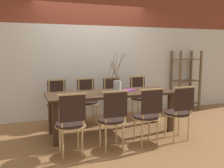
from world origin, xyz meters
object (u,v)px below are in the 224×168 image
Objects in this scene: vase_centerpiece at (117,86)px; book_stack at (129,90)px; chair_near_center at (147,114)px; chair_far_center at (113,97)px; dining_table at (112,98)px; shelving_rack at (185,81)px.

book_stack is at bearing 24.20° from vase_centerpiece.
chair_far_center is at bearing 90.98° from chair_near_center.
dining_table is 0.82m from chair_near_center.
shelving_rack is at bearing 25.63° from book_stack.
dining_table is 10.37× the size of book_stack.
shelving_rack is (2.33, 1.01, 0.10)m from dining_table.
vase_centerpiece is at bearing -155.80° from book_stack.
book_stack is (0.07, -0.67, 0.25)m from chair_far_center.
dining_table is at bearing -169.61° from book_stack.
vase_centerpiece is at bearing -41.19° from dining_table.
dining_table is at bearing -156.63° from shelving_rack.
chair_near_center reaches higher than book_stack.
chair_far_center is 0.72m from book_stack.
vase_centerpiece is (-0.25, 0.68, 0.37)m from chair_near_center.
shelving_rack is (2.00, 1.75, 0.23)m from chair_near_center.
dining_table is at bearing 67.84° from chair_far_center.
chair_near_center is 0.81m from vase_centerpiece.
chair_near_center is 0.62× the size of shelving_rack.
shelving_rack reaches higher than chair_near_center.
shelving_rack is at bearing 25.44° from vase_centerpiece.
chair_near_center is 1.00× the size of chair_far_center.
chair_far_center is at bearing -172.56° from shelving_rack.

